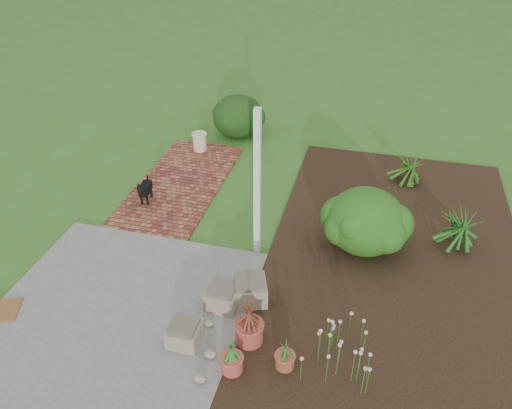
% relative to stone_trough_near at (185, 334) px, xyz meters
% --- Properties ---
extents(ground, '(80.00, 80.00, 0.00)m').
position_rel_stone_trough_near_xyz_m(ground, '(0.13, 2.02, -0.17)').
color(ground, '#37621F').
rests_on(ground, ground).
extents(concrete_patio, '(3.50, 3.50, 0.04)m').
position_rel_stone_trough_near_xyz_m(concrete_patio, '(-1.12, 0.27, -0.15)').
color(concrete_patio, slate).
rests_on(concrete_patio, ground).
extents(brick_path, '(1.60, 3.50, 0.04)m').
position_rel_stone_trough_near_xyz_m(brick_path, '(-1.57, 3.77, -0.15)').
color(brick_path, maroon).
rests_on(brick_path, ground).
extents(garden_bed, '(4.00, 7.00, 0.03)m').
position_rel_stone_trough_near_xyz_m(garden_bed, '(2.63, 2.52, -0.16)').
color(garden_bed, black).
rests_on(garden_bed, ground).
extents(veranda_post, '(0.10, 0.10, 2.50)m').
position_rel_stone_trough_near_xyz_m(veranda_post, '(0.43, 2.12, 1.08)').
color(veranda_post, white).
rests_on(veranda_post, ground).
extents(stone_trough_near, '(0.41, 0.41, 0.27)m').
position_rel_stone_trough_near_xyz_m(stone_trough_near, '(0.00, 0.00, 0.00)').
color(stone_trough_near, '#746556').
rests_on(stone_trough_near, concrete_patio).
extents(stone_trough_mid, '(0.62, 0.62, 0.32)m').
position_rel_stone_trough_near_xyz_m(stone_trough_mid, '(0.61, 0.97, 0.03)').
color(stone_trough_mid, '#7A725C').
rests_on(stone_trough_mid, concrete_patio).
extents(stone_trough_far, '(0.45, 0.45, 0.29)m').
position_rel_stone_trough_near_xyz_m(stone_trough_far, '(0.28, 0.76, 0.01)').
color(stone_trough_far, '#736558').
rests_on(stone_trough_far, concrete_patio).
extents(black_dog, '(0.22, 0.55, 0.47)m').
position_rel_stone_trough_near_xyz_m(black_dog, '(-1.93, 2.94, 0.15)').
color(black_dog, black).
rests_on(black_dog, brick_path).
extents(cream_ceramic_urn, '(0.32, 0.32, 0.39)m').
position_rel_stone_trough_near_xyz_m(cream_ceramic_urn, '(-1.67, 5.18, 0.06)').
color(cream_ceramic_urn, beige).
rests_on(cream_ceramic_urn, brick_path).
extents(evergreen_shrub, '(1.63, 1.63, 1.07)m').
position_rel_stone_trough_near_xyz_m(evergreen_shrub, '(2.09, 2.63, 0.39)').
color(evergreen_shrub, '#1C410E').
rests_on(evergreen_shrub, garden_bed).
extents(agapanthus_clump_back, '(1.00, 1.00, 0.81)m').
position_rel_stone_trough_near_xyz_m(agapanthus_clump_back, '(3.55, 3.03, 0.26)').
color(agapanthus_clump_back, '#0A360A').
rests_on(agapanthus_clump_back, garden_bed).
extents(agapanthus_clump_front, '(1.02, 1.02, 0.73)m').
position_rel_stone_trough_near_xyz_m(agapanthus_clump_front, '(2.74, 4.93, 0.22)').
color(agapanthus_clump_front, '#1A3F0B').
rests_on(agapanthus_clump_front, garden_bed).
extents(pink_flower_patch, '(1.11, 1.11, 0.58)m').
position_rel_stone_trough_near_xyz_m(pink_flower_patch, '(1.97, 0.13, 0.14)').
color(pink_flower_patch, '#113D0F').
rests_on(pink_flower_patch, garden_bed).
extents(terracotta_pot_bronze, '(0.37, 0.37, 0.30)m').
position_rel_stone_trough_near_xyz_m(terracotta_pot_bronze, '(0.81, 0.24, 0.00)').
color(terracotta_pot_bronze, '#A54437').
rests_on(terracotta_pot_bronze, garden_bed).
extents(terracotta_pot_small_left, '(0.25, 0.25, 0.20)m').
position_rel_stone_trough_near_xyz_m(terracotta_pot_small_left, '(1.34, -0.05, -0.04)').
color(terracotta_pot_small_left, brown).
rests_on(terracotta_pot_small_left, garden_bed).
extents(terracotta_pot_small_right, '(0.28, 0.28, 0.23)m').
position_rel_stone_trough_near_xyz_m(terracotta_pot_small_right, '(0.72, -0.27, -0.03)').
color(terracotta_pot_small_right, '#AF463B').
rests_on(terracotta_pot_small_right, garden_bed).
extents(purple_flowering_bush, '(1.48, 1.48, 0.98)m').
position_rel_stone_trough_near_xyz_m(purple_flowering_bush, '(-1.11, 6.22, 0.32)').
color(purple_flowering_bush, black).
rests_on(purple_flowering_bush, ground).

